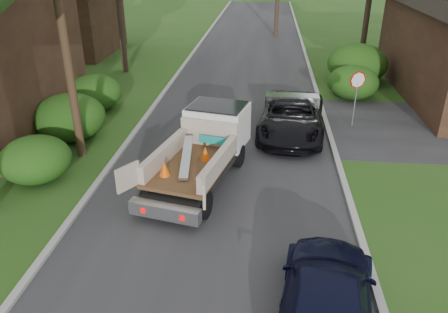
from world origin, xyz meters
TOP-DOWN VIEW (x-y plane):
  - ground at (0.00, 0.00)m, footprint 120.00×120.00m
  - road at (0.00, 10.00)m, footprint 8.00×90.00m
  - curb_left at (-4.10, 10.00)m, footprint 0.20×90.00m
  - curb_right at (4.10, 10.00)m, footprint 0.20×90.00m
  - stop_sign at (5.20, 9.00)m, footprint 0.71×0.32m
  - utility_pole at (-5.48, 4.98)m, footprint 2.42×1.25m
  - house_left_far at (-13.50, 22.00)m, footprint 7.56×7.56m
  - hedge_left_a at (-6.20, 3.00)m, footprint 2.34×2.34m
  - hedge_left_b at (-6.50, 6.50)m, footprint 2.86×2.86m
  - hedge_left_c at (-6.80, 10.00)m, footprint 2.60×2.60m
  - hedge_right_a at (5.80, 13.00)m, footprint 2.60×2.60m
  - hedge_right_b at (6.50, 16.00)m, footprint 3.38×3.38m
  - flatbed_truck at (-0.54, 4.13)m, footprint 3.51×5.99m
  - black_pickup at (2.48, 7.89)m, footprint 3.05×5.78m
  - navy_suv at (2.77, -2.50)m, footprint 2.66×5.00m

SIDE VIEW (x-z plane):
  - ground at x=0.00m, z-range 0.00..0.00m
  - road at x=0.00m, z-range -0.01..0.01m
  - curb_left at x=-4.10m, z-range 0.00..0.12m
  - curb_right at x=4.10m, z-range 0.00..0.12m
  - navy_suv at x=2.77m, z-range 0.00..1.38m
  - hedge_left_a at x=-6.20m, z-range 0.00..1.53m
  - black_pickup at x=2.48m, z-range 0.00..1.55m
  - hedge_left_c at x=-6.80m, z-range 0.00..1.70m
  - hedge_right_a at x=5.80m, z-range 0.00..1.70m
  - hedge_left_b at x=-6.50m, z-range 0.00..1.87m
  - hedge_right_b at x=6.50m, z-range 0.00..2.21m
  - flatbed_truck at x=-0.54m, z-range 0.09..2.23m
  - stop_sign at x=5.20m, z-range 0.54..3.02m
  - house_left_far at x=-13.50m, z-range 0.05..6.05m
  - utility_pole at x=-5.48m, z-range 0.17..10.17m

